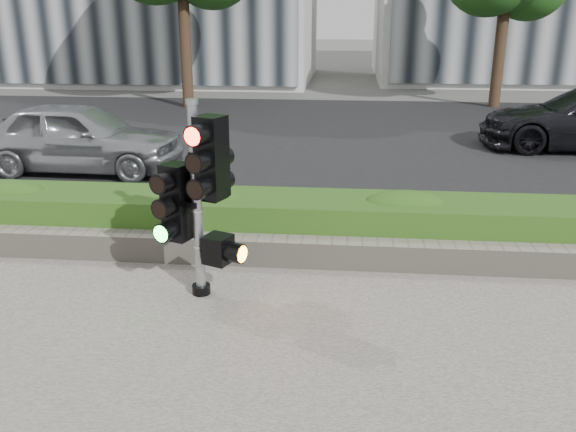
{
  "coord_description": "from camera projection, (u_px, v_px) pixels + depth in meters",
  "views": [
    {
      "loc": [
        0.7,
        -5.21,
        3.12
      ],
      "look_at": [
        0.13,
        0.6,
        1.12
      ],
      "focal_mm": 38.0,
      "sensor_mm": 36.0,
      "label": 1
    }
  ],
  "objects": [
    {
      "name": "car_silver",
      "position": [
        79.0,
        137.0,
        11.95
      ],
      "size": [
        4.1,
        1.76,
        1.38
      ],
      "primitive_type": "imported",
      "rotation": [
        0.0,
        0.0,
        1.54
      ],
      "color": "#A2A3A9",
      "rests_on": "road"
    },
    {
      "name": "road",
      "position": [
        319.0,
        137.0,
        15.39
      ],
      "size": [
        60.0,
        13.0,
        0.02
      ],
      "primitive_type": "cube",
      "color": "black",
      "rests_on": "ground"
    },
    {
      "name": "stone_wall",
      "position": [
        287.0,
        251.0,
        7.7
      ],
      "size": [
        12.0,
        0.32,
        0.34
      ],
      "primitive_type": "cube",
      "color": "gray",
      "rests_on": "sidewalk"
    },
    {
      "name": "ground",
      "position": [
        269.0,
        343.0,
        5.98
      ],
      "size": [
        120.0,
        120.0,
        0.0
      ],
      "primitive_type": "plane",
      "color": "#51514C",
      "rests_on": "ground"
    },
    {
      "name": "curb",
      "position": [
        296.0,
        228.0,
        8.93
      ],
      "size": [
        60.0,
        0.25,
        0.12
      ],
      "primitive_type": "cube",
      "color": "gray",
      "rests_on": "ground"
    },
    {
      "name": "hedge",
      "position": [
        292.0,
        221.0,
        8.26
      ],
      "size": [
        12.0,
        1.0,
        0.68
      ],
      "primitive_type": "cube",
      "color": "#4E8829",
      "rests_on": "sidewalk"
    },
    {
      "name": "traffic_signal",
      "position": [
        200.0,
        191.0,
        6.57
      ],
      "size": [
        0.82,
        0.69,
        2.2
      ],
      "rotation": [
        0.0,
        0.0,
        -0.39
      ],
      "color": "black",
      "rests_on": "sidewalk"
    }
  ]
}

